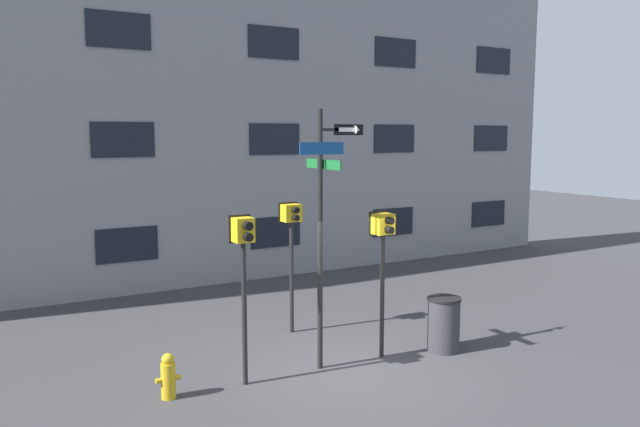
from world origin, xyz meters
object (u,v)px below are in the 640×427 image
object	(u,v)px
trash_bin	(444,324)
pedestrian_signal_right	(383,244)
pedestrian_signal_left	(244,254)
pedestrian_signal_across	(291,231)
fire_hydrant	(168,377)
street_sign_pole	(324,217)

from	to	relation	value
trash_bin	pedestrian_signal_right	bearing A→B (deg)	165.52
pedestrian_signal_left	trash_bin	world-z (taller)	pedestrian_signal_left
pedestrian_signal_left	pedestrian_signal_across	size ratio (longest dim) A/B	1.03
pedestrian_signal_left	fire_hydrant	size ratio (longest dim) A/B	3.87
street_sign_pole	trash_bin	distance (m)	3.12
street_sign_pole	fire_hydrant	world-z (taller)	street_sign_pole
trash_bin	pedestrian_signal_across	bearing A→B (deg)	128.88
street_sign_pole	pedestrian_signal_right	world-z (taller)	street_sign_pole
pedestrian_signal_left	fire_hydrant	xyz separation A→B (m)	(-1.20, 0.09, -1.75)
pedestrian_signal_right	fire_hydrant	xyz separation A→B (m)	(-3.78, 0.18, -1.70)
street_sign_pole	trash_bin	world-z (taller)	street_sign_pole
street_sign_pole	trash_bin	size ratio (longest dim) A/B	4.36
pedestrian_signal_right	pedestrian_signal_across	world-z (taller)	pedestrian_signal_across
street_sign_pole	pedestrian_signal_right	distance (m)	1.26
fire_hydrant	pedestrian_signal_across	bearing A→B (deg)	31.44
pedestrian_signal_right	fire_hydrant	world-z (taller)	pedestrian_signal_right
street_sign_pole	pedestrian_signal_across	bearing A→B (deg)	77.94
pedestrian_signal_right	trash_bin	world-z (taller)	pedestrian_signal_right
street_sign_pole	pedestrian_signal_left	size ratio (longest dim) A/B	1.61
pedestrian_signal_left	trash_bin	size ratio (longest dim) A/B	2.70
pedestrian_signal_left	fire_hydrant	world-z (taller)	pedestrian_signal_left
street_sign_pole	pedestrian_signal_left	xyz separation A→B (m)	(-1.43, -0.00, -0.49)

